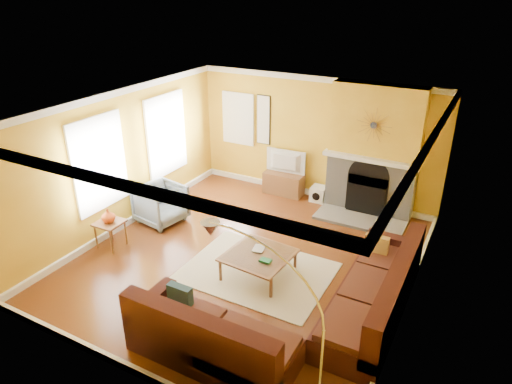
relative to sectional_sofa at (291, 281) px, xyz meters
The scene contains 27 objects.
floor 1.54m from the sectional_sofa, 144.69° to the left, with size 5.50×6.00×0.02m, color brown.
ceiling 2.70m from the sectional_sofa, 144.69° to the left, with size 5.50×6.00×0.02m, color white.
wall_back 4.14m from the sectional_sofa, 107.27° to the left, with size 5.50×0.02×2.70m, color gold.
wall_front 2.63m from the sectional_sofa, 119.05° to the right, with size 5.50×0.02×2.70m, color gold.
wall_left 4.15m from the sectional_sofa, 167.89° to the left, with size 0.02×6.00×2.70m, color gold.
wall_right 1.99m from the sectional_sofa, 28.58° to the left, with size 0.02×6.00×2.70m, color gold.
baseboard 1.52m from the sectional_sofa, 144.69° to the left, with size 5.50×6.00×0.12m, color white, non-canonical shape.
crown_molding 2.64m from the sectional_sofa, 144.69° to the left, with size 5.50×6.00×0.12m, color white, non-canonical shape.
window_left_near 4.59m from the sectional_sofa, 151.26° to the left, with size 0.06×1.22×1.72m, color white.
window_left_far 4.07m from the sectional_sofa, behind, with size 0.06×1.22×1.72m, color white.
window_back 5.03m from the sectional_sofa, 129.13° to the left, with size 0.82×0.06×1.22m, color white.
wall_art 4.68m from the sectional_sofa, 122.67° to the left, with size 0.34×0.04×1.14m, color white.
fireplace 3.76m from the sectional_sofa, 87.65° to the left, with size 1.80×0.40×2.70m, color gray, non-canonical shape.
mantel 3.51m from the sectional_sofa, 87.48° to the left, with size 1.92×0.22×0.08m, color white.
hearth 3.13m from the sectional_sofa, 87.23° to the left, with size 1.80×0.70×0.06m, color gray.
sunburst 3.74m from the sectional_sofa, 87.49° to the left, with size 0.70×0.04×0.70m, color olive, non-canonical shape.
rug 1.10m from the sectional_sofa, 147.09° to the left, with size 2.40×1.80×0.02m, color beige.
sectional_sofa is the anchor object (origin of this frame).
coffee_table 0.98m from the sectional_sofa, 147.99° to the left, with size 1.02×1.02×0.40m, color white, non-canonical shape.
media_console 4.03m from the sectional_sofa, 116.57° to the left, with size 0.91×0.41×0.50m, color brown.
tv 4.04m from the sectional_sofa, 116.57° to the left, with size 0.93×0.12×0.54m, color black.
subwoofer 3.76m from the sectional_sofa, 104.67° to the left, with size 0.33×0.33×0.33m, color white.
armchair 3.61m from the sectional_sofa, 160.56° to the left, with size 0.83×0.86×0.78m, color gray.
side_table 3.61m from the sectional_sofa, behind, with size 0.46×0.46×0.51m, color brown, non-canonical shape.
vase 3.60m from the sectional_sofa, behind, with size 0.25×0.25×0.26m, color #D54C14.
book 1.13m from the sectional_sofa, 147.72° to the left, with size 0.18×0.25×0.02m, color white.
arc_lamp 1.89m from the sectional_sofa, 73.55° to the right, with size 1.40×0.36×2.20m, color silver, non-canonical shape.
Camera 1 is at (3.38, -5.96, 4.48)m, focal length 32.00 mm.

